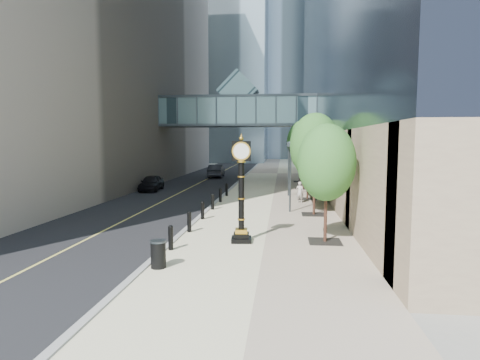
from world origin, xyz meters
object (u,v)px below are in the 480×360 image
at_px(trash_bin, 158,255).
at_px(pedestrian, 300,192).
at_px(car_near, 151,183).
at_px(car_far, 216,171).
at_px(street_clock, 241,197).

distance_m(trash_bin, pedestrian, 16.36).
height_order(trash_bin, pedestrian, pedestrian).
distance_m(car_near, car_far, 14.11).
bearing_deg(trash_bin, pedestrian, 70.55).
relative_size(street_clock, trash_bin, 5.06).
bearing_deg(trash_bin, street_clock, 57.54).
xyz_separation_m(street_clock, car_far, (-6.31, 31.06, -1.24)).
xyz_separation_m(trash_bin, pedestrian, (5.45, 15.43, 0.30)).
distance_m(trash_bin, car_near, 22.53).
bearing_deg(pedestrian, car_far, -46.24).
bearing_deg(car_far, street_clock, 98.75).
xyz_separation_m(pedestrian, car_near, (-12.84, 5.86, -0.10)).
height_order(trash_bin, car_far, car_far).
bearing_deg(car_near, pedestrian, -28.83).
bearing_deg(car_far, pedestrian, 112.72).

